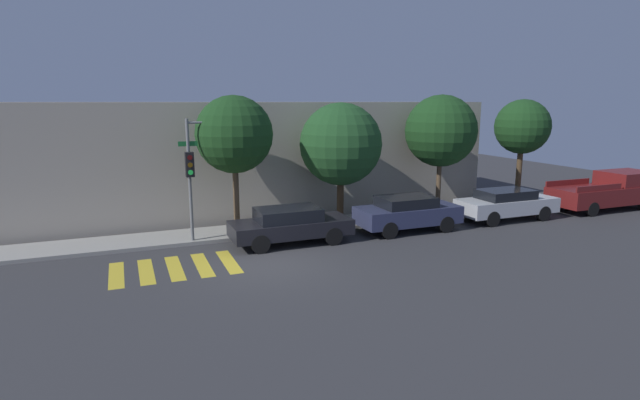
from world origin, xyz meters
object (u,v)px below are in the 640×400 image
Objects in this scene: sedan_near_corner at (290,225)px; tree_near_corner at (234,135)px; tree_midblock at (341,144)px; traffic_light_pole at (201,159)px; sedan_far_end at (506,204)px; tree_far_end at (441,131)px; pickup_truck at (608,191)px; tree_behind_truck at (522,127)px; sedan_middle at (407,212)px.

sedan_near_corner is 0.82× the size of tree_near_corner.
tree_midblock reaches higher than sedan_near_corner.
traffic_light_pole reaches higher than sedan_far_end.
sedan_far_end is (13.33, -1.27, -2.47)m from traffic_light_pole.
traffic_light_pole is at bearing -176.93° from tree_far_end.
traffic_light_pole is 1.72m from tree_near_corner.
tree_far_end is at bearing 13.19° from sedan_near_corner.
sedan_far_end is 0.88× the size of tree_midblock.
sedan_far_end is 6.42m from pickup_truck.
sedan_near_corner is at bearing -171.68° from tree_behind_truck.
sedan_near_corner is 16.72m from pickup_truck.
tree_far_end is at bearing -0.00° from tree_midblock.
traffic_light_pole reaches higher than sedan_middle.
tree_behind_truck is (-4.06, 1.85, 3.13)m from pickup_truck.
traffic_light_pole reaches higher than pickup_truck.
traffic_light_pole is 4.11m from sedan_near_corner.
traffic_light_pole is at bearing -177.86° from tree_behind_truck.
tree_behind_truck reaches higher than sedan_middle.
tree_near_corner is (1.40, 0.59, 0.81)m from traffic_light_pole.
traffic_light_pole is 0.89× the size of tree_midblock.
sedan_middle is at bearing -146.41° from tree_far_end.
sedan_far_end is 4.42m from tree_far_end.
sedan_near_corner is (3.02, -1.27, -2.48)m from traffic_light_pole.
sedan_far_end is (10.31, 0.00, 0.02)m from sedan_near_corner.
sedan_middle is 4.62m from tree_far_end.
sedan_far_end is 0.84× the size of tree_near_corner.
pickup_truck is (16.72, 0.00, 0.19)m from sedan_near_corner.
tree_far_end is (5.01, -0.00, 0.45)m from tree_midblock.
sedan_middle is at bearing -180.00° from pickup_truck.
tree_near_corner is at bearing 171.18° from sedan_far_end.
tree_far_end reaches higher than tree_midblock.
tree_far_end is at bearing 3.07° from traffic_light_pole.
pickup_truck is at bearing -11.86° from tree_far_end.
tree_midblock is (-2.22, 1.85, 2.74)m from sedan_middle.
tree_near_corner reaches higher than traffic_light_pole.
tree_midblock is at bearing 180.00° from tree_behind_truck.
traffic_light_pole is at bearing 171.15° from sedan_middle.
sedan_middle is 0.81× the size of tree_midblock.
tree_behind_truck is at bearing 8.32° from sedan_near_corner.
traffic_light_pole is at bearing 174.57° from sedan_far_end.
tree_far_end is (9.53, 0.00, -0.06)m from tree_near_corner.
tree_behind_truck is (15.68, 0.59, 0.83)m from traffic_light_pole.
sedan_middle is at bearing 180.00° from sedan_far_end.
tree_midblock is at bearing 0.00° from tree_near_corner.
tree_midblock is at bearing 140.20° from sedan_middle.
sedan_far_end is at bearing 0.00° from sedan_middle.
sedan_far_end is at bearing 0.00° from sedan_near_corner.
tree_near_corner is (-18.35, 1.85, 3.10)m from pickup_truck.
sedan_far_end is 12.51m from tree_near_corner.
sedan_near_corner is 5.12m from sedan_middle.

